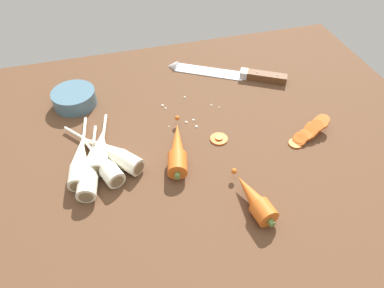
# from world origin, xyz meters

# --- Properties ---
(ground_plane) EXTENTS (1.20, 0.90, 0.04)m
(ground_plane) POSITION_xyz_m (0.00, 0.00, -0.02)
(ground_plane) COLOR brown
(chefs_knife) EXTENTS (0.32, 0.20, 0.04)m
(chefs_knife) POSITION_xyz_m (0.17, 0.25, 0.01)
(chefs_knife) COLOR silver
(chefs_knife) RESTS_ON ground_plane
(whole_carrot) EXTENTS (0.08, 0.19, 0.04)m
(whole_carrot) POSITION_xyz_m (-0.04, -0.03, 0.02)
(whole_carrot) COLOR #D6601E
(whole_carrot) RESTS_ON ground_plane
(whole_carrot_second) EXTENTS (0.06, 0.15, 0.04)m
(whole_carrot_second) POSITION_xyz_m (0.07, -0.21, 0.02)
(whole_carrot_second) COLOR #D6601E
(whole_carrot_second) RESTS_ON ground_plane
(parsnip_front) EXTENTS (0.09, 0.17, 0.04)m
(parsnip_front) POSITION_xyz_m (-0.20, -0.03, 0.02)
(parsnip_front) COLOR silver
(parsnip_front) RESTS_ON ground_plane
(parsnip_mid_left) EXTENTS (0.17, 0.20, 0.04)m
(parsnip_mid_left) POSITION_xyz_m (-0.18, -0.01, 0.02)
(parsnip_mid_left) COLOR silver
(parsnip_mid_left) RESTS_ON ground_plane
(parsnip_mid_right) EXTENTS (0.06, 0.19, 0.04)m
(parsnip_mid_right) POSITION_xyz_m (-0.20, 0.01, 0.02)
(parsnip_mid_right) COLOR silver
(parsnip_mid_right) RESTS_ON ground_plane
(parsnip_back) EXTENTS (0.06, 0.22, 0.04)m
(parsnip_back) POSITION_xyz_m (-0.23, -0.04, 0.02)
(parsnip_back) COLOR silver
(parsnip_back) RESTS_ON ground_plane
(parsnip_outer) EXTENTS (0.06, 0.22, 0.04)m
(parsnip_outer) POSITION_xyz_m (-0.25, -0.01, 0.02)
(parsnip_outer) COLOR silver
(parsnip_outer) RESTS_ON ground_plane
(carrot_slice_stack) EXTENTS (0.12, 0.07, 0.04)m
(carrot_slice_stack) POSITION_xyz_m (0.28, -0.05, 0.01)
(carrot_slice_stack) COLOR #D6601E
(carrot_slice_stack) RESTS_ON ground_plane
(carrot_slice_stray_near) EXTENTS (0.04, 0.04, 0.01)m
(carrot_slice_stray_near) POSITION_xyz_m (0.07, -0.01, 0.00)
(carrot_slice_stray_near) COLOR #D6601E
(carrot_slice_stray_near) RESTS_ON ground_plane
(prep_bowl) EXTENTS (0.11, 0.11, 0.04)m
(prep_bowl) POSITION_xyz_m (-0.25, 0.22, 0.02)
(prep_bowl) COLOR slate
(prep_bowl) RESTS_ON ground_plane
(mince_crumbs) EXTENTS (0.15, 0.13, 0.01)m
(mince_crumbs) POSITION_xyz_m (0.02, 0.10, 0.00)
(mince_crumbs) COLOR silver
(mince_crumbs) RESTS_ON ground_plane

